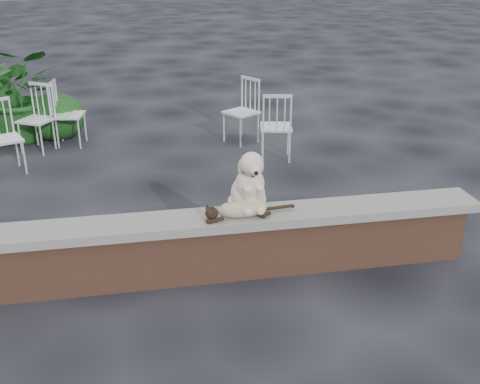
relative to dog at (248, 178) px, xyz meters
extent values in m
plane|color=black|center=(-1.01, -0.10, -0.87)|extent=(60.00, 60.00, 0.00)
cube|color=brown|center=(-1.01, -0.10, -0.62)|extent=(6.00, 0.30, 0.50)
cube|color=slate|center=(-1.01, -0.10, -0.33)|extent=(6.20, 0.40, 0.08)
imported|color=#124118|center=(-2.57, 4.30, -0.17)|extent=(1.29, 1.13, 1.40)
ellipsoid|color=#124118|center=(-2.11, 4.33, -0.55)|extent=(0.90, 0.83, 0.71)
camera|label=1|loc=(-0.91, -4.49, 1.84)|focal=43.00mm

